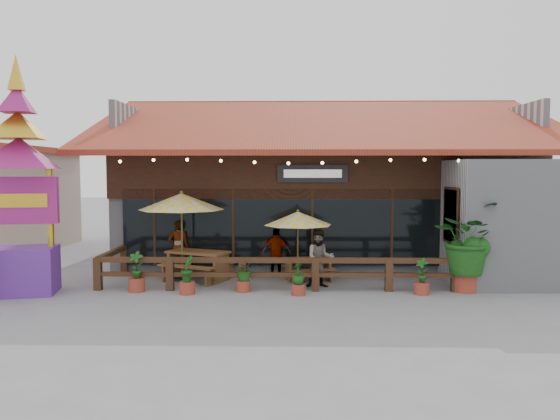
{
  "coord_description": "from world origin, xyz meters",
  "views": [
    {
      "loc": [
        -1.18,
        -15.25,
        3.31
      ],
      "look_at": [
        -1.51,
        1.5,
        2.08
      ],
      "focal_mm": 35.0,
      "sensor_mm": 36.0,
      "label": 1
    }
  ],
  "objects_px": {
    "umbrella_left": "(182,202)",
    "thai_sign_tower": "(19,159)",
    "umbrella_right": "(298,219)",
    "tropical_plant": "(466,240)",
    "picnic_table_left": "(198,260)",
    "picnic_table_right": "(308,265)"
  },
  "relations": [
    {
      "from": "umbrella_left",
      "to": "thai_sign_tower",
      "type": "xyz_separation_m",
      "value": [
        -3.91,
        -1.85,
        1.23
      ]
    },
    {
      "from": "umbrella_right",
      "to": "umbrella_left",
      "type": "bearing_deg",
      "value": 176.26
    },
    {
      "from": "thai_sign_tower",
      "to": "tropical_plant",
      "type": "distance_m",
      "value": 12.13
    },
    {
      "from": "tropical_plant",
      "to": "picnic_table_left",
      "type": "bearing_deg",
      "value": 169.39
    },
    {
      "from": "thai_sign_tower",
      "to": "tropical_plant",
      "type": "xyz_separation_m",
      "value": [
        11.92,
        0.5,
        -2.18
      ]
    },
    {
      "from": "picnic_table_right",
      "to": "tropical_plant",
      "type": "xyz_separation_m",
      "value": [
        4.24,
        -1.48,
        0.96
      ]
    },
    {
      "from": "picnic_table_right",
      "to": "thai_sign_tower",
      "type": "distance_m",
      "value": 8.53
    },
    {
      "from": "picnic_table_right",
      "to": "thai_sign_tower",
      "type": "relative_size",
      "value": 0.24
    },
    {
      "from": "umbrella_right",
      "to": "picnic_table_left",
      "type": "bearing_deg",
      "value": 174.37
    },
    {
      "from": "tropical_plant",
      "to": "umbrella_right",
      "type": "bearing_deg",
      "value": 166.2
    },
    {
      "from": "picnic_table_left",
      "to": "thai_sign_tower",
      "type": "relative_size",
      "value": 0.34
    },
    {
      "from": "umbrella_left",
      "to": "picnic_table_left",
      "type": "bearing_deg",
      "value": 8.57
    },
    {
      "from": "umbrella_right",
      "to": "tropical_plant",
      "type": "height_order",
      "value": "tropical_plant"
    },
    {
      "from": "picnic_table_right",
      "to": "thai_sign_tower",
      "type": "bearing_deg",
      "value": -165.48
    },
    {
      "from": "thai_sign_tower",
      "to": "picnic_table_right",
      "type": "bearing_deg",
      "value": 14.52
    },
    {
      "from": "umbrella_right",
      "to": "tropical_plant",
      "type": "xyz_separation_m",
      "value": [
        4.55,
        -1.12,
        -0.48
      ]
    },
    {
      "from": "umbrella_left",
      "to": "tropical_plant",
      "type": "xyz_separation_m",
      "value": [
        8.01,
        -1.34,
        -0.95
      ]
    },
    {
      "from": "umbrella_right",
      "to": "picnic_table_right",
      "type": "bearing_deg",
      "value": 49.43
    },
    {
      "from": "picnic_table_right",
      "to": "thai_sign_tower",
      "type": "height_order",
      "value": "thai_sign_tower"
    },
    {
      "from": "umbrella_right",
      "to": "thai_sign_tower",
      "type": "xyz_separation_m",
      "value": [
        -7.37,
        -1.62,
        1.7
      ]
    },
    {
      "from": "umbrella_right",
      "to": "thai_sign_tower",
      "type": "bearing_deg",
      "value": -167.58
    },
    {
      "from": "picnic_table_left",
      "to": "tropical_plant",
      "type": "xyz_separation_m",
      "value": [
        7.55,
        -1.41,
        0.82
      ]
    }
  ]
}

